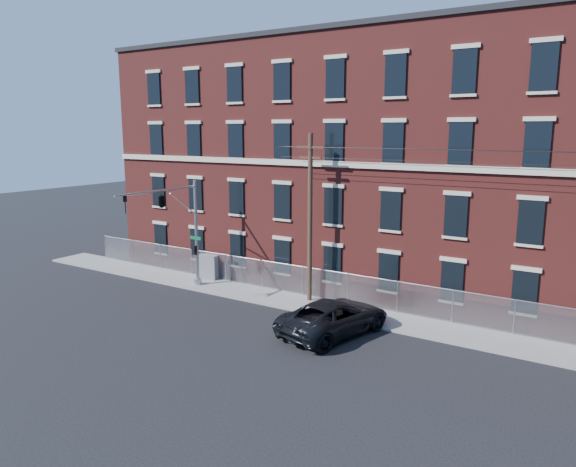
{
  "coord_description": "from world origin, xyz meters",
  "views": [
    {
      "loc": [
        17.76,
        -21.68,
        10.28
      ],
      "look_at": [
        1.47,
        4.0,
        4.44
      ],
      "focal_mm": 33.62,
      "sensor_mm": 36.0,
      "label": 1
    }
  ],
  "objects_px": {
    "traffic_signal_mast": "(170,211)",
    "utility_pole_near": "(310,215)",
    "pickup_truck": "(334,317)",
    "utility_cabinet": "(208,267)"
  },
  "relations": [
    {
      "from": "traffic_signal_mast",
      "to": "utility_cabinet",
      "type": "xyz_separation_m",
      "value": [
        -0.36,
        3.82,
        -4.43
      ]
    },
    {
      "from": "traffic_signal_mast",
      "to": "pickup_truck",
      "type": "distance_m",
      "value": 12.54
    },
    {
      "from": "traffic_signal_mast",
      "to": "pickup_truck",
      "type": "xyz_separation_m",
      "value": [
        11.7,
        -0.44,
        -4.5
      ]
    },
    {
      "from": "traffic_signal_mast",
      "to": "utility_pole_near",
      "type": "bearing_deg",
      "value": 23.14
    },
    {
      "from": "traffic_signal_mast",
      "to": "pickup_truck",
      "type": "relative_size",
      "value": 1.09
    },
    {
      "from": "traffic_signal_mast",
      "to": "utility_cabinet",
      "type": "relative_size",
      "value": 4.19
    },
    {
      "from": "utility_pole_near",
      "to": "pickup_truck",
      "type": "relative_size",
      "value": 1.56
    },
    {
      "from": "traffic_signal_mast",
      "to": "pickup_truck",
      "type": "bearing_deg",
      "value": -2.13
    },
    {
      "from": "traffic_signal_mast",
      "to": "utility_pole_near",
      "type": "height_order",
      "value": "utility_pole_near"
    },
    {
      "from": "pickup_truck",
      "to": "utility_pole_near",
      "type": "bearing_deg",
      "value": -32.49
    }
  ]
}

